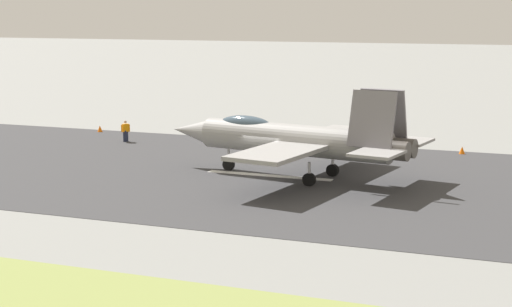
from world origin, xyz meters
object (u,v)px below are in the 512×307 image
fighter_jet (295,139)px  marker_cone_near (462,150)px  crew_person (126,131)px  marker_cone_mid (281,140)px  marker_cone_far (100,129)px

fighter_jet → marker_cone_near: 14.86m
crew_person → marker_cone_mid: crew_person is taller
marker_cone_far → marker_cone_near: bearing=180.0°
marker_cone_mid → marker_cone_far: 15.92m
marker_cone_near → marker_cone_mid: same height
crew_person → marker_cone_far: bearing=-39.0°
fighter_jet → crew_person: fighter_jet is taller
fighter_jet → marker_cone_far: fighter_jet is taller
marker_cone_near → marker_cone_far: same height
fighter_jet → marker_cone_far: (21.00, -12.07, -2.13)m
marker_cone_near → marker_cone_mid: bearing=0.0°
crew_person → marker_cone_near: size_ratio=3.02×
marker_cone_near → marker_cone_far: 29.41m
crew_person → marker_cone_near: crew_person is taller
fighter_jet → crew_person: (16.43, -8.38, -1.58)m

